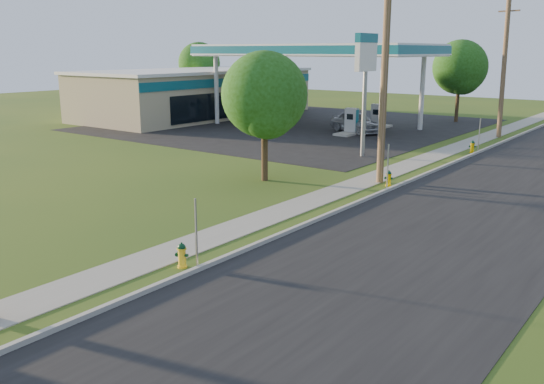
% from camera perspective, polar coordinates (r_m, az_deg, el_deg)
% --- Properties ---
extents(ground_plane, '(140.00, 140.00, 0.00)m').
position_cam_1_polar(ground_plane, '(14.23, -20.35, -11.68)').
color(ground_plane, '#2D4C19').
rests_on(ground_plane, ground).
extents(road, '(8.00, 120.00, 0.02)m').
position_cam_1_polar(road, '(18.84, 14.79, -4.94)').
color(road, black).
rests_on(road, ground).
extents(curb, '(0.15, 120.00, 0.15)m').
position_cam_1_polar(curb, '(20.57, 4.49, -2.73)').
color(curb, '#A3A095').
rests_on(curb, ground).
extents(sidewalk, '(1.50, 120.00, 0.03)m').
position_cam_1_polar(sidewalk, '(21.54, 0.58, -2.08)').
color(sidewalk, gray).
rests_on(sidewalk, ground).
extents(forecourt, '(26.00, 28.00, 0.02)m').
position_cam_1_polar(forecourt, '(47.56, 2.19, 6.69)').
color(forecourt, black).
rests_on(forecourt, ground).
extents(utility_pole_mid, '(1.40, 0.32, 9.80)m').
position_cam_1_polar(utility_pole_mid, '(26.38, 11.09, 11.48)').
color(utility_pole_mid, brown).
rests_on(utility_pole_mid, ground).
extents(utility_pole_far, '(1.40, 0.32, 9.50)m').
position_cam_1_polar(utility_pole_far, '(43.25, 21.99, 11.37)').
color(utility_pole_far, brown).
rests_on(utility_pole_far, ground).
extents(sign_post_near, '(0.05, 0.04, 2.00)m').
position_cam_1_polar(sign_post_near, '(16.10, -7.52, -4.09)').
color(sign_post_near, gray).
rests_on(sign_post_near, ground).
extents(sign_post_mid, '(0.05, 0.04, 2.00)m').
position_cam_1_polar(sign_post_mid, '(25.57, 11.39, 2.46)').
color(sign_post_mid, gray).
rests_on(sign_post_mid, ground).
extents(sign_post_far, '(0.05, 0.04, 2.00)m').
position_cam_1_polar(sign_post_far, '(36.80, 19.84, 5.33)').
color(sign_post_far, gray).
rests_on(sign_post_far, ground).
extents(gas_canopy, '(18.18, 9.18, 6.40)m').
position_cam_1_polar(gas_canopy, '(46.07, 4.35, 13.76)').
color(gas_canopy, silver).
rests_on(gas_canopy, ground).
extents(fuel_pump_nw, '(1.20, 3.20, 1.90)m').
position_cam_1_polar(fuel_pump_nw, '(47.38, -1.70, 7.53)').
color(fuel_pump_nw, '#A3A095').
rests_on(fuel_pump_nw, ground).
extents(fuel_pump_ne, '(1.20, 3.20, 1.90)m').
position_cam_1_polar(fuel_pump_ne, '(42.34, 7.88, 6.65)').
color(fuel_pump_ne, '#A3A095').
rests_on(fuel_pump_ne, ground).
extents(fuel_pump_sw, '(1.20, 3.20, 1.90)m').
position_cam_1_polar(fuel_pump_sw, '(50.54, 1.18, 7.93)').
color(fuel_pump_sw, '#A3A095').
rests_on(fuel_pump_sw, ground).
extents(fuel_pump_se, '(1.20, 3.20, 1.90)m').
position_cam_1_polar(fuel_pump_se, '(45.84, 10.37, 7.10)').
color(fuel_pump_se, '#A3A095').
rests_on(fuel_pump_se, ground).
extents(convenience_store, '(10.40, 22.40, 4.25)m').
position_cam_1_polar(convenience_store, '(54.38, -7.43, 9.72)').
color(convenience_store, tan).
rests_on(convenience_store, ground).
extents(price_pylon, '(0.34, 2.04, 6.85)m').
position_cam_1_polar(price_pylon, '(33.04, 9.29, 12.81)').
color(price_pylon, gray).
rests_on(price_pylon, ground).
extents(tree_verge, '(3.93, 3.93, 5.95)m').
position_cam_1_polar(tree_verge, '(26.32, -0.68, 9.27)').
color(tree_verge, '#332317').
rests_on(tree_verge, ground).
extents(tree_lot, '(4.51, 4.51, 6.84)m').
position_cam_1_polar(tree_lot, '(51.42, 18.19, 11.47)').
color(tree_lot, '#332317').
rests_on(tree_lot, ground).
extents(tree_back, '(4.52, 4.52, 6.85)m').
position_cam_1_polar(tree_back, '(64.58, -7.20, 12.39)').
color(tree_back, '#332317').
rests_on(tree_back, ground).
extents(hydrant_near, '(0.38, 0.34, 0.74)m').
position_cam_1_polar(hydrant_near, '(16.36, -8.92, -6.21)').
color(hydrant_near, yellow).
rests_on(hydrant_near, ground).
extents(hydrant_mid, '(0.38, 0.34, 0.73)m').
position_cam_1_polar(hydrant_mid, '(26.29, 11.48, 1.33)').
color(hydrant_mid, '#E1B500').
rests_on(hydrant_mid, ground).
extents(hydrant_far, '(0.40, 0.35, 0.77)m').
position_cam_1_polar(hydrant_far, '(36.24, 19.23, 4.26)').
color(hydrant_far, '#DDAC07').
rests_on(hydrant_far, ground).
extents(car_silver, '(4.92, 3.45, 1.55)m').
position_cam_1_polar(car_silver, '(43.27, 8.35, 6.86)').
color(car_silver, '#AFB2B7').
rests_on(car_silver, ground).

